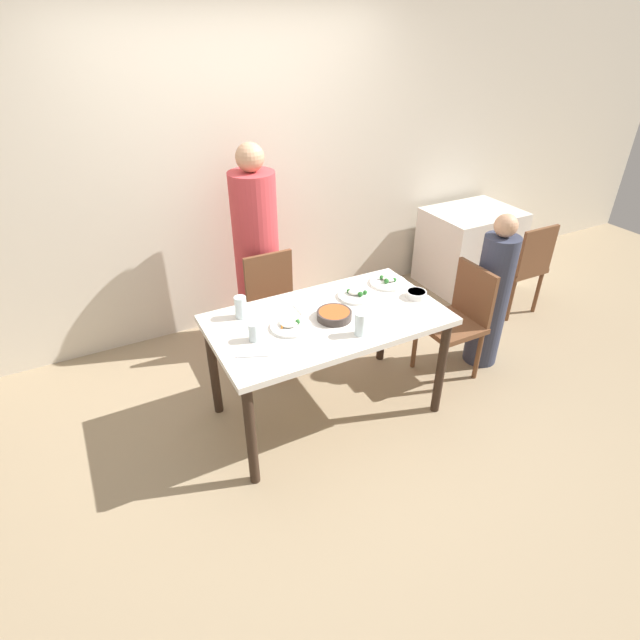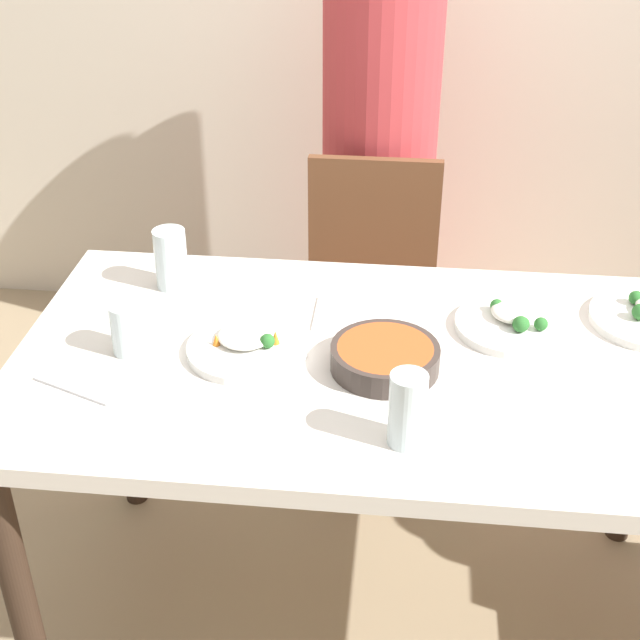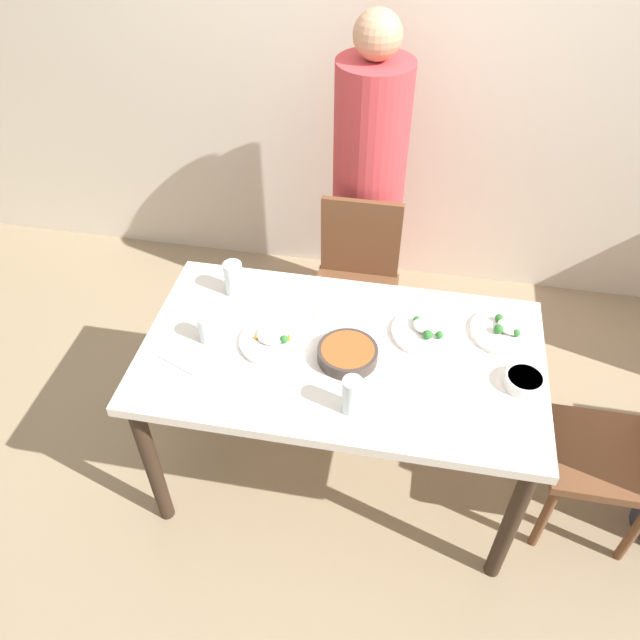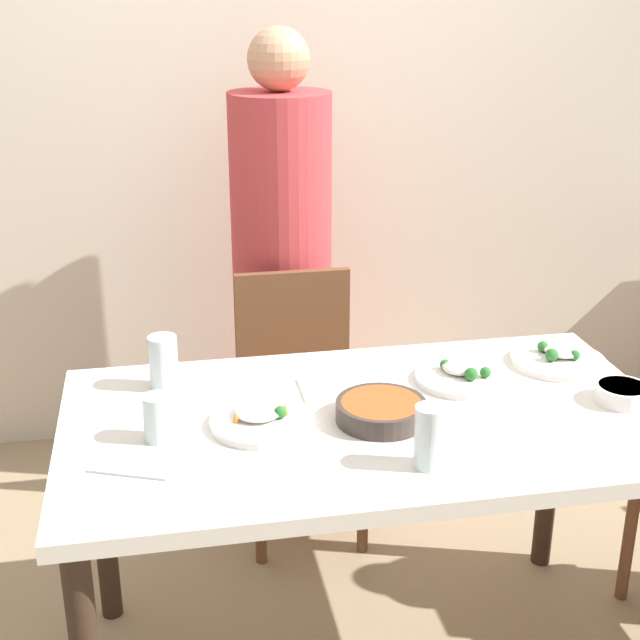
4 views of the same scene
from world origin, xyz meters
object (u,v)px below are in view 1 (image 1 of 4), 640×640
Objects in this scene: chair_adult_spot at (276,306)px; person_child at (491,298)px; plate_rice_adult at (291,326)px; person_adult at (257,257)px; glass_water_tall at (360,324)px; chair_child_spot at (458,318)px; bowl_curry at (334,315)px.

person_child is at bearing -28.74° from chair_adult_spot.
chair_adult_spot is 3.46× the size of plate_rice_adult.
chair_adult_spot is 0.53× the size of person_adult.
plate_rice_adult is 1.73× the size of glass_water_tall.
bowl_curry is (-1.04, -0.00, 0.32)m from chair_child_spot.
chair_child_spot is (1.11, -0.77, 0.00)m from chair_adult_spot.
plate_rice_adult is 0.42m from glass_water_tall.
person_child reaches higher than chair_child_spot.
chair_adult_spot and chair_child_spot have the same top height.
person_adult is 6.51× the size of plate_rice_adult.
person_child is 4.90× the size of plate_rice_adult.
chair_child_spot is 1.08m from glass_water_tall.
bowl_curry is at bearing -84.94° from chair_adult_spot.
bowl_curry is (0.07, -0.77, 0.32)m from chair_adult_spot.
chair_adult_spot is at bearing 95.06° from bowl_curry.
person_child reaches higher than plate_rice_adult.
chair_adult_spot reaches higher than bowl_curry.
person_child reaches higher than glass_water_tall.
glass_water_tall is at bearing -83.39° from chair_adult_spot.
person_child is at bearing -1.06° from plate_rice_adult.
chair_adult_spot is 1.35m from chair_child_spot.
bowl_curry reaches higher than plate_rice_adult.
person_child is 1.64m from plate_rice_adult.
bowl_curry is 0.23m from glass_water_tall.
person_adult is 7.42× the size of bowl_curry.
plate_rice_adult is at bearing 178.94° from person_child.
chair_child_spot is 1.60m from person_adult.
person_child is (1.41, -0.77, 0.09)m from chair_adult_spot.
person_child is 8.49× the size of glass_water_tall.
chair_child_spot is 3.46× the size of plate_rice_adult.
chair_adult_spot reaches higher than plate_rice_adult.
bowl_curry is at bearing -86.51° from person_adult.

